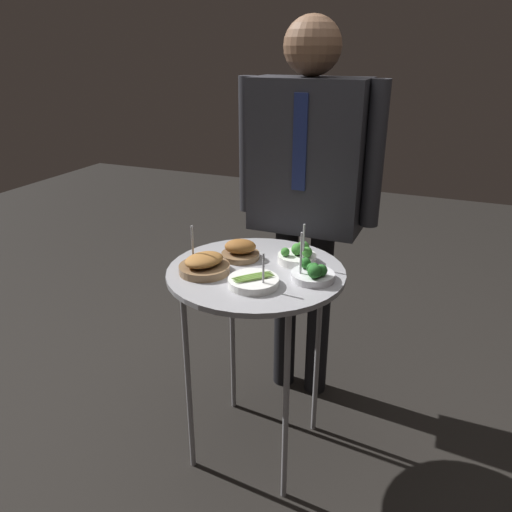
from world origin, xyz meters
The scene contains 8 objects.
ground_plane centered at (0.00, 0.00, 0.00)m, with size 8.00×8.00×0.00m, color black.
serving_cart centered at (0.00, 0.00, 0.70)m, with size 0.61×0.61×0.77m.
bowl_asparagus_back_left centered at (0.04, -0.11, 0.78)m, with size 0.16×0.16×0.12m.
bowl_broccoli_back_right centered at (0.11, 0.11, 0.79)m, with size 0.14×0.14×0.15m.
bowl_roast_far_rim centered at (-0.09, 0.07, 0.80)m, with size 0.14×0.14×0.07m.
bowl_roast_front_left centered at (-0.15, -0.09, 0.80)m, with size 0.17×0.17×0.16m.
bowl_broccoli_mid_right centered at (0.20, -0.01, 0.79)m, with size 0.14×0.14×0.16m.
waiter_figure centered at (0.03, 0.44, 1.00)m, with size 0.58×0.22×1.57m.
Camera 1 is at (0.60, -1.42, 1.46)m, focal length 35.00 mm.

